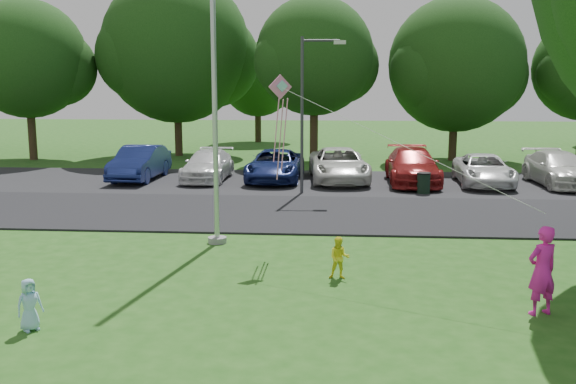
# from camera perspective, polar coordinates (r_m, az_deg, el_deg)

# --- Properties ---
(ground) EXTENTS (120.00, 120.00, 0.00)m
(ground) POSITION_cam_1_polar(r_m,az_deg,el_deg) (12.44, 5.55, -10.55)
(ground) COLOR #205315
(ground) RESTS_ON ground
(park_road) EXTENTS (60.00, 6.00, 0.06)m
(park_road) POSITION_cam_1_polar(r_m,az_deg,el_deg) (21.10, 5.13, -1.94)
(park_road) COLOR black
(park_road) RESTS_ON ground
(parking_strip) EXTENTS (42.00, 7.00, 0.06)m
(parking_strip) POSITION_cam_1_polar(r_m,az_deg,el_deg) (27.50, 5.00, 0.82)
(parking_strip) COLOR black
(parking_strip) RESTS_ON ground
(flagpole) EXTENTS (0.50, 0.50, 10.00)m
(flagpole) POSITION_cam_1_polar(r_m,az_deg,el_deg) (16.97, -6.57, 9.24)
(flagpole) COLOR #B7BABF
(flagpole) RESTS_ON ground
(street_lamp) EXTENTS (1.68, 0.23, 5.96)m
(street_lamp) POSITION_cam_1_polar(r_m,az_deg,el_deg) (24.39, 1.82, 8.08)
(street_lamp) COLOR #3F3F44
(street_lamp) RESTS_ON ground
(trash_can) EXTENTS (0.54, 0.54, 0.86)m
(trash_can) POSITION_cam_1_polar(r_m,az_deg,el_deg) (25.18, 11.96, 0.73)
(trash_can) COLOR black
(trash_can) RESTS_ON ground
(tree_row) EXTENTS (64.35, 11.94, 10.88)m
(tree_row) POSITION_cam_1_polar(r_m,az_deg,el_deg) (35.96, 7.61, 11.97)
(tree_row) COLOR #332316
(tree_row) RESTS_ON ground
(horizon_trees) EXTENTS (77.46, 7.20, 7.02)m
(horizon_trees) POSITION_cam_1_polar(r_m,az_deg,el_deg) (45.74, 10.07, 9.66)
(horizon_trees) COLOR #332316
(horizon_trees) RESTS_ON ground
(parked_cars) EXTENTS (19.65, 5.55, 1.48)m
(parked_cars) POSITION_cam_1_polar(r_m,az_deg,el_deg) (27.45, 5.60, 2.31)
(parked_cars) COLOR navy
(parked_cars) RESTS_ON ground
(woman) EXTENTS (0.73, 0.62, 1.70)m
(woman) POSITION_cam_1_polar(r_m,az_deg,el_deg) (12.89, 21.65, -6.51)
(woman) COLOR #EA1FA5
(woman) RESTS_ON ground
(child_yellow) EXTENTS (0.46, 0.36, 0.95)m
(child_yellow) POSITION_cam_1_polar(r_m,az_deg,el_deg) (14.26, 4.59, -5.86)
(child_yellow) COLOR yellow
(child_yellow) RESTS_ON ground
(child_blue) EXTENTS (0.53, 0.54, 0.94)m
(child_blue) POSITION_cam_1_polar(r_m,az_deg,el_deg) (12.24, -22.00, -9.27)
(child_blue) COLOR #9BCEEE
(child_blue) RESTS_ON ground
(kite) EXTENTS (5.53, 4.29, 2.64)m
(kite) POSITION_cam_1_polar(r_m,az_deg,el_deg) (15.80, -0.24, 7.60)
(kite) COLOR pink
(kite) RESTS_ON ground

